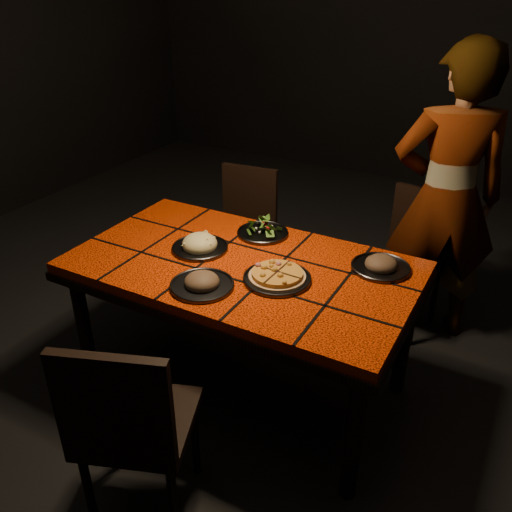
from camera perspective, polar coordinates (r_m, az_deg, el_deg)
The scene contains 11 objects.
room_shell at distance 2.27m, azimuth -1.70°, elevation 16.07°, with size 6.04×7.04×3.08m.
dining_table at distance 2.58m, azimuth -1.44°, elevation -2.23°, with size 1.62×0.92×0.75m.
chair_near at distance 2.10m, azimuth -13.19°, elevation -16.74°, with size 0.53×0.53×0.91m.
chair_far_left at distance 3.56m, azimuth -1.23°, elevation 3.47°, with size 0.42×0.42×0.84m.
chair_far_right at distance 3.35m, azimuth 16.13°, elevation 0.53°, with size 0.44×0.44×0.84m.
diner at distance 3.15m, azimuth 19.39°, elevation 5.63°, with size 0.62×0.41×1.70m, color brown.
plate_pizza at distance 2.39m, azimuth 2.24°, elevation -2.20°, with size 0.30×0.30×0.04m.
plate_pasta at distance 2.66m, azimuth -5.94°, elevation 1.15°, with size 0.28×0.28×0.09m.
plate_salad at distance 2.79m, azimuth 0.72°, elevation 2.75°, with size 0.27×0.27×0.07m.
plate_mushroom_a at distance 2.35m, azimuth -5.72°, elevation -2.76°, with size 0.28×0.28×0.09m.
plate_mushroom_b at distance 2.54m, azimuth 13.01°, elevation -0.89°, with size 0.27×0.27×0.09m.
Camera 1 is at (1.13, -1.91, 1.99)m, focal length 38.00 mm.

